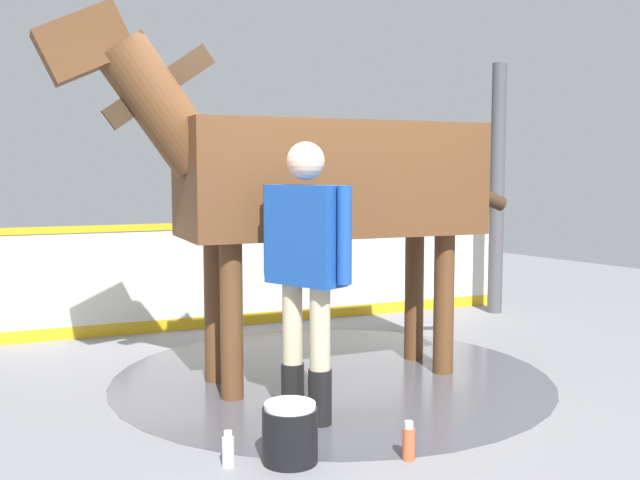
# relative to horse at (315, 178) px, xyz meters

# --- Properties ---
(ground_plane) EXTENTS (16.00, 16.00, 0.02)m
(ground_plane) POSITION_rel_horse_xyz_m (0.27, -0.10, -1.55)
(ground_plane) COLOR gray
(wet_patch) EXTENTS (3.38, 3.38, 0.00)m
(wet_patch) POSITION_rel_horse_xyz_m (0.03, 0.14, -1.54)
(wet_patch) COLOR #4C4C54
(wet_patch) RESTS_ON ground
(barrier_wall) EXTENTS (1.37, 5.83, 1.07)m
(barrier_wall) POSITION_rel_horse_xyz_m (-2.05, 0.60, -1.04)
(barrier_wall) COLOR silver
(barrier_wall) RESTS_ON ground
(roof_post_far) EXTENTS (0.16, 0.16, 2.77)m
(roof_post_far) POSITION_rel_horse_xyz_m (-1.02, 3.17, -0.16)
(roof_post_far) COLOR #4C4C51
(roof_post_far) RESTS_ON ground
(horse) EXTENTS (1.32, 3.64, 2.70)m
(horse) POSITION_rel_horse_xyz_m (0.00, 0.00, 0.00)
(horse) COLOR brown
(horse) RESTS_ON ground
(handler) EXTENTS (0.68, 0.35, 1.78)m
(handler) POSITION_rel_horse_xyz_m (0.75, -0.58, -0.50)
(handler) COLOR black
(handler) RESTS_ON ground
(wash_bucket) EXTENTS (0.31, 0.31, 0.33)m
(wash_bucket) POSITION_rel_horse_xyz_m (1.26, -1.03, -1.37)
(wash_bucket) COLOR black
(wash_bucket) RESTS_ON ground
(bottle_shampoo) EXTENTS (0.07, 0.07, 0.20)m
(bottle_shampoo) POSITION_rel_horse_xyz_m (1.12, -1.34, -1.45)
(bottle_shampoo) COLOR white
(bottle_shampoo) RESTS_ON ground
(bottle_spray) EXTENTS (0.07, 0.07, 0.22)m
(bottle_spray) POSITION_rel_horse_xyz_m (1.61, -0.48, -1.44)
(bottle_spray) COLOR #CC5933
(bottle_spray) RESTS_ON ground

